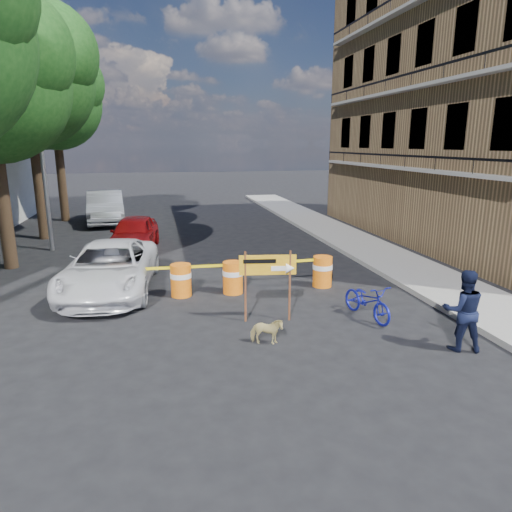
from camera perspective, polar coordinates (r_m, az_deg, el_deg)
name	(u,v)px	position (r m, az deg, el deg)	size (l,w,h in m)	color
ground	(248,331)	(10.41, -1.07, -9.36)	(120.00, 120.00, 0.00)	black
sidewalk_east	(377,253)	(17.82, 14.94, 0.32)	(2.40, 40.00, 0.15)	gray
apartment_building	(493,97)	(22.30, 27.51, 17.25)	(8.00, 16.00, 12.00)	#94744B
tree_mid_b	(29,78)	(22.09, -26.53, 19.28)	(5.67, 5.40, 9.62)	#332316
tree_far	(55,102)	(26.92, -23.82, 17.24)	(5.04, 4.80, 8.84)	#332316
streetlamp	(42,136)	(19.33, -25.21, 13.40)	(1.25, 0.18, 8.00)	gray
barrel_far_left	(118,283)	(12.83, -16.89, -3.20)	(0.58, 0.58, 0.90)	orange
barrel_mid_left	(181,280)	(12.72, -9.36, -2.92)	(0.58, 0.58, 0.90)	orange
barrel_mid_right	(233,277)	(12.81, -2.92, -2.62)	(0.58, 0.58, 0.90)	orange
barrel_far_right	(322,271)	(13.54, 8.30, -1.85)	(0.58, 0.58, 0.90)	orange
detour_sign	(275,270)	(10.59, 2.34, -1.81)	(1.32, 0.34, 1.71)	#592D19
pedestrian	(463,310)	(10.14, 24.47, -6.20)	(0.82, 0.64, 1.69)	black
bicycle	(368,285)	(11.20, 13.86, -3.53)	(0.58, 0.88, 1.67)	#1419A8
dog	(266,331)	(9.66, 1.32, -9.40)	(0.31, 0.68, 0.58)	#CFBD76
suv_white	(110,268)	(13.49, -17.81, -1.45)	(2.31, 5.01, 1.39)	white
sedan_red	(134,233)	(18.55, -15.01, 2.75)	(1.61, 3.99, 1.36)	#9B0C0E
sedan_silver	(105,207)	(25.57, -18.31, 5.82)	(1.77, 5.07, 1.67)	silver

